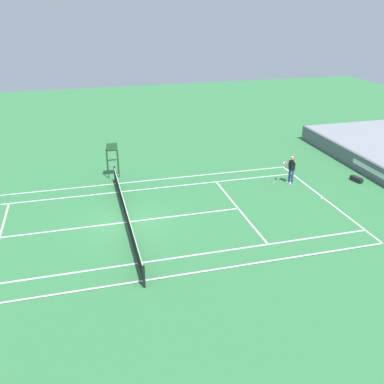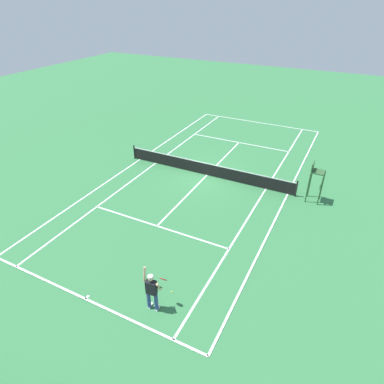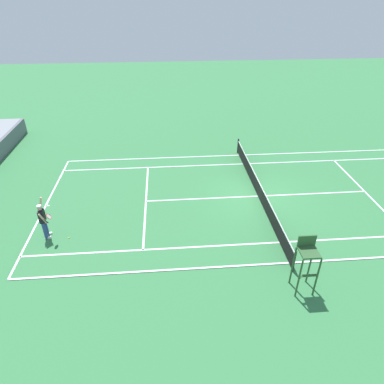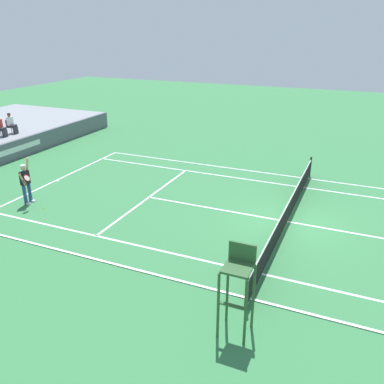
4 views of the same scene
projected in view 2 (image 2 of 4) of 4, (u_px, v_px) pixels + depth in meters
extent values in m
plane|color=#337542|center=(207.00, 175.00, 22.56)|extent=(80.00, 80.00, 0.00)
cube|color=#337542|center=(207.00, 175.00, 22.56)|extent=(10.98, 23.78, 0.02)
cube|color=white|center=(85.00, 299.00, 13.47)|extent=(10.98, 0.10, 0.01)
cube|color=white|center=(259.00, 122.00, 31.62)|extent=(10.98, 0.10, 0.01)
cube|color=white|center=(288.00, 194.00, 20.43)|extent=(0.10, 23.78, 0.01)
cube|color=white|center=(140.00, 159.00, 24.66)|extent=(0.10, 23.78, 0.01)
cube|color=white|center=(266.00, 189.00, 20.97)|extent=(0.10, 23.78, 0.01)
cube|color=white|center=(156.00, 163.00, 24.13)|extent=(0.10, 23.78, 0.01)
cube|color=white|center=(157.00, 226.00, 17.66)|extent=(8.22, 0.10, 0.01)
cube|color=white|center=(239.00, 142.00, 27.43)|extent=(8.22, 0.10, 0.01)
cube|color=white|center=(207.00, 175.00, 22.55)|extent=(0.10, 12.80, 0.01)
cube|color=white|center=(87.00, 297.00, 13.55)|extent=(0.10, 0.20, 0.01)
cube|color=white|center=(258.00, 123.00, 31.55)|extent=(0.10, 0.20, 0.01)
cylinder|color=black|center=(296.00, 189.00, 19.99)|extent=(0.10, 0.10, 1.07)
cylinder|color=black|center=(134.00, 152.00, 24.57)|extent=(0.10, 0.10, 1.07)
cube|color=black|center=(207.00, 169.00, 22.31)|extent=(11.78, 0.02, 0.84)
cube|color=white|center=(207.00, 164.00, 22.09)|extent=(11.78, 0.03, 0.06)
cylinder|color=navy|center=(149.00, 300.00, 12.88)|extent=(0.15, 0.15, 0.92)
cylinder|color=navy|center=(156.00, 302.00, 12.78)|extent=(0.15, 0.15, 0.92)
cube|color=white|center=(150.00, 306.00, 13.14)|extent=(0.15, 0.29, 0.10)
cube|color=white|center=(157.00, 308.00, 13.05)|extent=(0.15, 0.29, 0.10)
cube|color=black|center=(151.00, 287.00, 12.44)|extent=(0.42, 0.28, 0.60)
sphere|color=tan|center=(150.00, 278.00, 12.20)|extent=(0.22, 0.22, 0.22)
cylinder|color=white|center=(150.00, 277.00, 12.15)|extent=(0.21, 0.21, 0.06)
cylinder|color=tan|center=(144.00, 274.00, 12.25)|extent=(0.11, 0.22, 0.61)
cylinder|color=tan|center=(159.00, 287.00, 12.43)|extent=(0.12, 0.33, 0.56)
cylinder|color=black|center=(161.00, 287.00, 12.58)|extent=(0.06, 0.19, 0.25)
torus|color=red|center=(163.00, 279.00, 12.58)|extent=(0.32, 0.22, 0.26)
cylinder|color=silver|center=(163.00, 279.00, 12.58)|extent=(0.28, 0.19, 0.22)
sphere|color=#D1E533|center=(172.00, 292.00, 13.78)|extent=(0.07, 0.07, 0.07)
cylinder|color=#2D562D|center=(322.00, 185.00, 19.52)|extent=(0.07, 0.07, 1.90)
cylinder|color=#2D562D|center=(320.00, 191.00, 18.99)|extent=(0.07, 0.07, 1.90)
cylinder|color=#2D562D|center=(310.00, 183.00, 19.79)|extent=(0.07, 0.07, 1.90)
cylinder|color=#2D562D|center=(308.00, 188.00, 19.26)|extent=(0.07, 0.07, 1.90)
cube|color=#2D562D|center=(318.00, 172.00, 18.88)|extent=(0.70, 0.70, 0.06)
cube|color=#2D562D|center=(313.00, 166.00, 18.88)|extent=(0.06, 0.70, 0.48)
cube|color=#2D562D|center=(321.00, 186.00, 19.22)|extent=(0.10, 0.70, 0.04)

